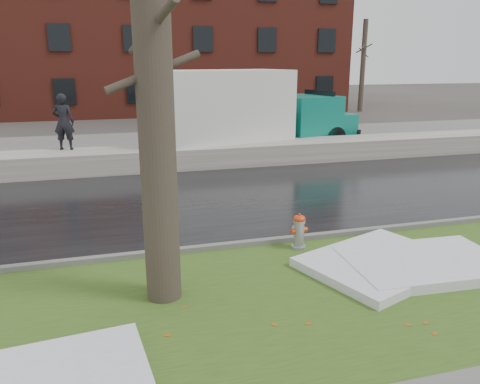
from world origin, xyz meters
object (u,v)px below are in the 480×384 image
object	(u,v)px
worker	(64,122)
tree	(154,77)
fire_hydrant	(299,230)
box_truck	(245,112)

from	to	relation	value
worker	tree	bearing A→B (deg)	112.80
tree	worker	distance (m)	10.21
fire_hydrant	tree	size ratio (longest dim) A/B	0.11
fire_hydrant	worker	distance (m)	9.97
box_truck	fire_hydrant	bearing A→B (deg)	-113.88
fire_hydrant	box_truck	bearing A→B (deg)	71.74
fire_hydrant	tree	xyz separation A→B (m)	(-2.82, -1.26, 3.01)
box_truck	worker	bearing A→B (deg)	172.57
box_truck	worker	size ratio (longest dim) A/B	5.38
tree	box_truck	bearing A→B (deg)	67.40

